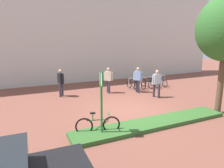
% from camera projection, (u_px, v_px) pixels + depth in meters
% --- Properties ---
extents(ground_plane, '(60.00, 60.00, 0.00)m').
position_uv_depth(ground_plane, '(129.00, 109.00, 10.10)').
color(ground_plane, brown).
extents(building_facade, '(28.00, 1.20, 10.00)m').
position_uv_depth(building_facade, '(80.00, 22.00, 16.47)').
color(building_facade, silver).
rests_on(building_facade, ground).
extents(planter_strip, '(7.00, 1.10, 0.16)m').
position_uv_depth(planter_strip, '(154.00, 123.00, 8.20)').
color(planter_strip, '#336028').
rests_on(planter_strip, ground).
extents(parking_sign_post, '(0.08, 0.36, 2.41)m').
position_uv_depth(parking_sign_post, '(101.00, 94.00, 6.93)').
color(parking_sign_post, '#2D7238').
rests_on(parking_sign_post, ground).
extents(bike_at_sign, '(1.63, 0.57, 0.86)m').
position_uv_depth(bike_at_sign, '(98.00, 125.00, 7.37)').
color(bike_at_sign, black).
rests_on(bike_at_sign, ground).
extents(bike_rack_cluster, '(3.21, 1.65, 0.83)m').
position_uv_depth(bike_rack_cluster, '(147.00, 83.00, 14.85)').
color(bike_rack_cluster, '#99999E').
rests_on(bike_rack_cluster, ground).
extents(bollard_steel, '(0.16, 0.16, 0.90)m').
position_uv_depth(bollard_steel, '(139.00, 85.00, 13.77)').
color(bollard_steel, '#ADADB2').
rests_on(bollard_steel, ground).
extents(person_suited_dark, '(0.34, 0.59, 1.72)m').
position_uv_depth(person_suited_dark, '(61.00, 81.00, 12.33)').
color(person_suited_dark, '#383342').
rests_on(person_suited_dark, ground).
extents(person_shirt_white, '(0.47, 0.45, 1.72)m').
position_uv_depth(person_shirt_white, '(138.00, 78.00, 13.33)').
color(person_shirt_white, '#2D2D38').
rests_on(person_shirt_white, ground).
extents(person_casual_tan, '(0.47, 0.45, 1.72)m').
position_uv_depth(person_casual_tan, '(108.00, 79.00, 13.20)').
color(person_casual_tan, '#383342').
rests_on(person_casual_tan, ground).
extents(person_shirt_blue, '(0.60, 0.50, 1.72)m').
position_uv_depth(person_shirt_blue, '(157.00, 82.00, 12.10)').
color(person_shirt_blue, '#2D2D38').
rests_on(person_shirt_blue, ground).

